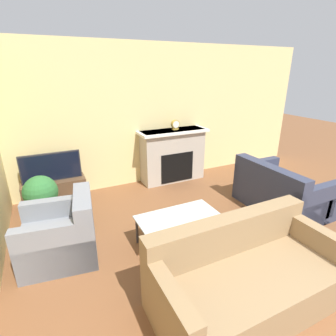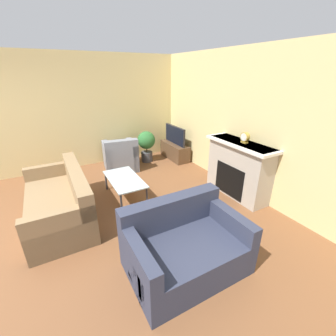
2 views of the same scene
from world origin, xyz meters
TOP-DOWN VIEW (x-y plane):
  - wall_back at (0.00, 4.36)m, footprint 7.83×0.06m
  - fireplace at (0.60, 4.12)m, footprint 1.42×0.48m
  - tv_stand at (-1.71, 4.06)m, footprint 1.02×0.37m
  - tv at (-1.71, 4.06)m, footprint 0.95×0.06m
  - couch_sectional at (-0.17, 0.99)m, footprint 1.89×0.90m
  - couch_loveseat at (1.65, 2.22)m, footprint 0.95×1.38m
  - armchair_by_window at (-1.73, 2.50)m, footprint 0.95×0.88m
  - coffee_table at (-0.31, 2.13)m, footprint 1.08×0.55m
  - potted_plant at (-1.91, 3.29)m, footprint 0.47×0.47m
  - mantel_clock at (0.66, 4.12)m, footprint 0.17×0.07m

SIDE VIEW (x-z plane):
  - tv_stand at x=-1.71m, z-range 0.00..0.44m
  - couch_loveseat at x=1.65m, z-range -0.12..0.70m
  - couch_sectional at x=-0.17m, z-range -0.12..0.70m
  - armchair_by_window at x=-1.73m, z-range -0.11..0.71m
  - coffee_table at x=-0.31m, z-range 0.16..0.57m
  - potted_plant at x=-1.91m, z-range 0.09..0.92m
  - fireplace at x=0.60m, z-range 0.03..1.10m
  - tv at x=-1.71m, z-range 0.44..0.92m
  - mantel_clock at x=0.66m, z-range 1.08..1.28m
  - wall_back at x=0.00m, z-range 0.00..2.70m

